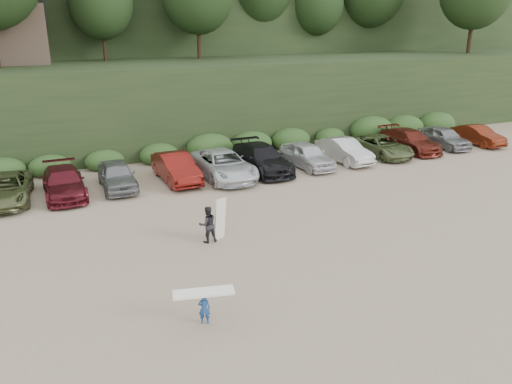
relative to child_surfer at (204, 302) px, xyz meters
name	(u,v)px	position (x,y,z in m)	size (l,w,h in m)	color
ground	(297,240)	(5.62, 4.30, -0.76)	(120.00, 120.00, 0.00)	tan
parked_cars	(237,162)	(6.91, 14.26, 0.01)	(39.56, 6.22, 1.65)	#A4A4A9
child_surfer	(204,302)	(0.00, 0.00, 0.00)	(1.92, 0.93, 1.11)	navy
adult_surfer	(209,224)	(2.12, 5.66, 0.05)	(1.24, 0.61, 1.88)	black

